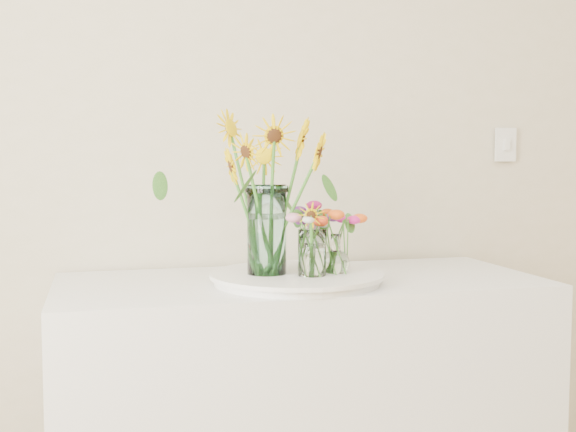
# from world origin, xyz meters

# --- Properties ---
(counter) EXTENTS (1.40, 0.60, 0.90)m
(counter) POSITION_xyz_m (-0.20, 1.93, 0.45)
(counter) COLOR white
(counter) RESTS_ON ground_plane
(tray) EXTENTS (0.47, 0.47, 0.02)m
(tray) POSITION_xyz_m (-0.23, 1.86, 0.91)
(tray) COLOR white
(tray) RESTS_ON counter
(mason_jar) EXTENTS (0.14, 0.14, 0.25)m
(mason_jar) POSITION_xyz_m (-0.32, 1.86, 1.05)
(mason_jar) COLOR #B1ECE9
(mason_jar) RESTS_ON tray
(sunflower_bouquet) EXTENTS (0.65, 0.65, 0.47)m
(sunflower_bouquet) POSITION_xyz_m (-0.32, 1.86, 1.16)
(sunflower_bouquet) COLOR yellow
(sunflower_bouquet) RESTS_ON tray
(small_vase_a) EXTENTS (0.09, 0.09, 0.13)m
(small_vase_a) POSITION_xyz_m (-0.20, 1.80, 0.99)
(small_vase_a) COLOR white
(small_vase_a) RESTS_ON tray
(wildflower_posy_a) EXTENTS (0.20, 0.20, 0.22)m
(wildflower_posy_a) POSITION_xyz_m (-0.20, 1.80, 1.04)
(wildflower_posy_a) COLOR #EC5614
(wildflower_posy_a) RESTS_ON tray
(small_vase_b) EXTENTS (0.09, 0.09, 0.12)m
(small_vase_b) POSITION_xyz_m (-0.12, 1.83, 0.98)
(small_vase_b) COLOR white
(small_vase_b) RESTS_ON tray
(wildflower_posy_b) EXTENTS (0.19, 0.19, 0.21)m
(wildflower_posy_b) POSITION_xyz_m (-0.12, 1.83, 1.03)
(wildflower_posy_b) COLOR #EC5614
(wildflower_posy_b) RESTS_ON tray
(small_vase_c) EXTENTS (0.09, 0.09, 0.12)m
(small_vase_c) POSITION_xyz_m (-0.16, 1.96, 0.98)
(small_vase_c) COLOR white
(small_vase_c) RESTS_ON tray
(wildflower_posy_c) EXTENTS (0.17, 0.17, 0.21)m
(wildflower_posy_c) POSITION_xyz_m (-0.16, 1.96, 1.03)
(wildflower_posy_c) COLOR #EC5614
(wildflower_posy_c) RESTS_ON tray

